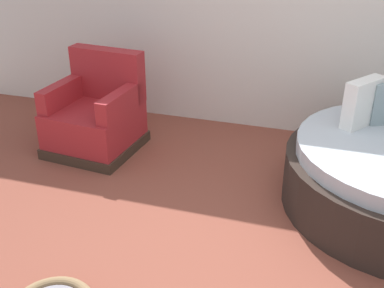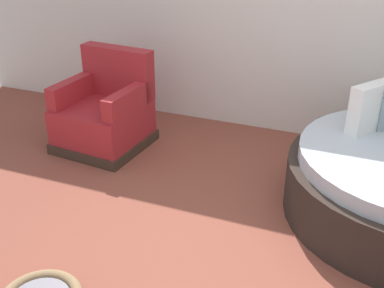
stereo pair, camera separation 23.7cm
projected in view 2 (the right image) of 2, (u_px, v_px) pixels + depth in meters
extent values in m
cube|color=brown|center=(246.00, 262.00, 3.26)|extent=(8.00, 8.00, 0.02)
cube|color=white|center=(370.00, 107.00, 3.75)|extent=(0.33, 0.39, 0.39)
cube|color=#38281E|center=(105.00, 141.00, 4.78)|extent=(0.87, 0.87, 0.10)
cube|color=#A32328|center=(103.00, 122.00, 4.68)|extent=(0.83, 0.83, 0.34)
cube|color=#A32328|center=(118.00, 72.00, 4.73)|extent=(0.77, 0.23, 0.50)
cube|color=#A32328|center=(74.00, 90.00, 4.68)|extent=(0.18, 0.69, 0.22)
cube|color=#A32328|center=(128.00, 101.00, 4.42)|extent=(0.18, 0.69, 0.22)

